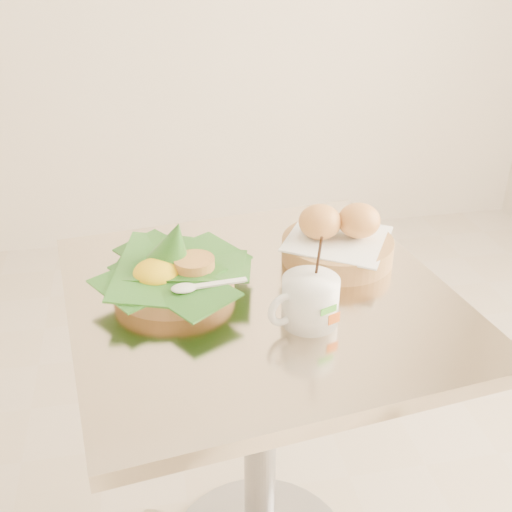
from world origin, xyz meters
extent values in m
cylinder|color=gray|center=(0.16, 0.03, 0.37)|extent=(0.07, 0.07, 0.69)
cube|color=beige|center=(0.16, 0.03, 0.73)|extent=(0.79, 0.79, 0.03)
cylinder|color=#AF814B|center=(0.00, 0.08, 0.77)|extent=(0.23, 0.23, 0.04)
cone|color=#1D5418|center=(0.00, 0.09, 0.84)|extent=(0.14, 0.14, 0.12)
ellipsoid|color=yellow|center=(-0.03, 0.07, 0.79)|extent=(0.09, 0.09, 0.05)
cylinder|color=#CC9347|center=(0.04, 0.07, 0.80)|extent=(0.08, 0.08, 0.02)
cylinder|color=#AF814B|center=(0.34, 0.13, 0.77)|extent=(0.23, 0.23, 0.05)
cube|color=white|center=(0.34, 0.13, 0.80)|extent=(0.26, 0.26, 0.01)
ellipsoid|color=#B46429|center=(0.30, 0.14, 0.83)|extent=(0.09, 0.09, 0.07)
ellipsoid|color=#B46429|center=(0.38, 0.13, 0.83)|extent=(0.09, 0.09, 0.07)
cylinder|color=white|center=(0.22, -0.08, 0.79)|extent=(0.10, 0.10, 0.09)
torus|color=white|center=(0.17, -0.10, 0.79)|extent=(0.06, 0.04, 0.06)
cylinder|color=#452113|center=(0.22, -0.08, 0.83)|extent=(0.09, 0.09, 0.01)
cylinder|color=black|center=(0.24, -0.07, 0.86)|extent=(0.01, 0.05, 0.13)
cube|color=green|center=(0.24, -0.13, 0.80)|extent=(0.03, 0.01, 0.01)
cube|color=orange|center=(0.25, -0.12, 0.78)|extent=(0.02, 0.01, 0.02)
camera|label=1|loc=(-0.04, -0.98, 1.38)|focal=45.00mm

